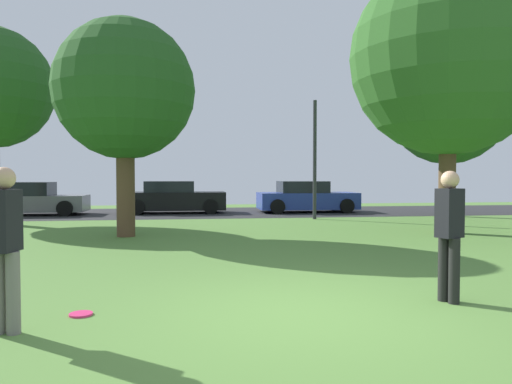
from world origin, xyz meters
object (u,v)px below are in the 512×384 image
person_walking (5,241)px  person_catcher (449,230)px  oak_tree_left (448,106)px  birch_tree_lone (125,91)px  street_lamp_post (315,160)px  maple_tree_near (449,58)px  parked_car_blue (306,198)px  parked_car_black (174,198)px  parked_car_grey (29,200)px  frisbee_disc (81,314)px

person_walking → person_catcher: bearing=-72.9°
oak_tree_left → person_walking: oak_tree_left is taller
birch_tree_lone → oak_tree_left: oak_tree_left is taller
street_lamp_post → birch_tree_lone: bearing=-145.7°
maple_tree_near → parked_car_blue: (-2.06, 8.34, -4.36)m
maple_tree_near → parked_car_black: maple_tree_near is taller
birch_tree_lone → oak_tree_left: 13.10m
street_lamp_post → maple_tree_near: bearing=-61.8°
parked_car_blue → person_walking: bearing=-114.2°
person_walking → birch_tree_lone: bearing=10.0°
parked_car_grey → maple_tree_near: bearing=-30.8°
oak_tree_left → frisbee_disc: bearing=-133.4°
person_catcher → parked_car_black: person_catcher is taller
maple_tree_near → street_lamp_post: size_ratio=1.73×
parked_car_grey → parked_car_black: bearing=2.4°
person_walking → street_lamp_post: bearing=-16.7°
frisbee_disc → parked_car_grey: bearing=109.2°
parked_car_black → frisbee_disc: bearing=-92.2°
oak_tree_left → parked_car_black: oak_tree_left is taller
maple_tree_near → oak_tree_left: maple_tree_near is taller
street_lamp_post → person_walking: bearing=-118.0°
parked_car_grey → parked_car_blue: parked_car_blue is taller
maple_tree_near → birch_tree_lone: size_ratio=1.34×
oak_tree_left → frisbee_disc: size_ratio=25.45×
person_walking → parked_car_black: person_walking is taller
person_catcher → street_lamp_post: bearing=-120.0°
person_walking → parked_car_blue: 17.46m
frisbee_disc → parked_car_blue: (6.55, 15.34, 0.63)m
parked_car_grey → street_lamp_post: 11.98m
person_catcher → frisbee_disc: size_ratio=6.31×
person_walking → frisbee_disc: size_ratio=6.41×
frisbee_disc → street_lamp_post: street_lamp_post is taller
maple_tree_near → birch_tree_lone: maple_tree_near is taller
frisbee_disc → parked_car_blue: bearing=66.9°
parked_car_black → parked_car_blue: 5.94m
birch_tree_lone → parked_car_blue: 11.01m
frisbee_disc → parked_car_grey: parked_car_grey is taller
street_lamp_post → person_catcher: bearing=-96.7°
parked_car_grey → street_lamp_post: street_lamp_post is taller
parked_car_grey → parked_car_blue: 11.89m
parked_car_blue → street_lamp_post: bearing=-98.9°
parked_car_black → street_lamp_post: bearing=-34.6°
maple_tree_near → person_catcher: (-4.01, -7.07, -4.06)m
maple_tree_near → parked_car_black: size_ratio=1.77×
parked_car_black → birch_tree_lone: bearing=-97.3°
birch_tree_lone → parked_car_blue: birch_tree_lone is taller
maple_tree_near → parked_car_black: (-8.00, 8.57, -4.35)m
person_walking → street_lamp_post: street_lamp_post is taller
person_walking → parked_car_black: (1.23, 16.15, -0.31)m
birch_tree_lone → person_walking: birch_tree_lone is taller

